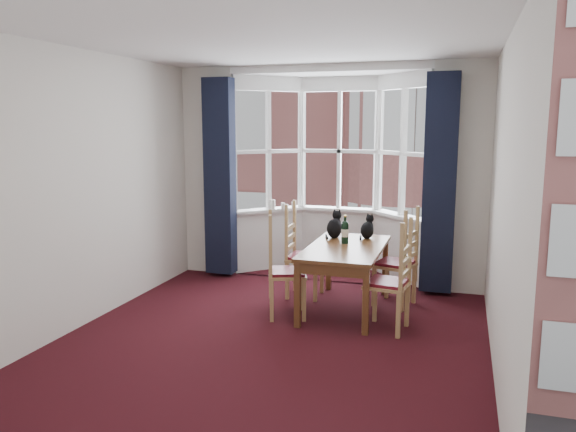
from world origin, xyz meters
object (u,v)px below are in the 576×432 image
at_px(wine_bottle, 345,231).
at_px(candle_tall, 273,204).
at_px(cat_right, 367,229).
at_px(candle_short, 283,206).
at_px(chair_right_near, 396,285).
at_px(dining_table, 346,253).
at_px(cat_left, 335,227).
at_px(chair_right_far, 403,266).
at_px(chair_left_near, 279,274).
at_px(candle_extra, 293,206).
at_px(chair_left_far, 298,257).

bearing_deg(wine_bottle, candle_tall, 135.24).
height_order(cat_right, candle_short, cat_right).
bearing_deg(chair_right_near, dining_table, 140.71).
distance_m(chair_right_near, candle_short, 2.71).
xyz_separation_m(dining_table, candle_tall, (-1.34, 1.43, 0.29)).
distance_m(cat_left, wine_bottle, 0.34).
bearing_deg(cat_left, candle_tall, 138.19).
distance_m(chair_right_far, candle_short, 2.18).
bearing_deg(candle_short, dining_table, -50.68).
bearing_deg(chair_right_far, chair_left_near, -149.25).
bearing_deg(candle_extra, chair_left_near, -77.84).
bearing_deg(chair_left_near, chair_right_far, 30.75).
height_order(chair_left_near, candle_short, candle_short).
bearing_deg(chair_right_far, dining_table, -152.43).
xyz_separation_m(cat_left, candle_extra, (-0.83, 1.04, 0.07)).
height_order(chair_left_far, cat_left, cat_left).
height_order(chair_left_far, candle_extra, candle_extra).
bearing_deg(candle_tall, chair_left_near, -69.44).
xyz_separation_m(chair_left_near, chair_left_far, (-0.01, 0.76, 0.00)).
distance_m(candle_tall, candle_short, 0.14).
xyz_separation_m(chair_right_far, wine_bottle, (-0.64, -0.16, 0.39)).
distance_m(cat_left, candle_short, 1.41).
bearing_deg(chair_right_far, candle_extra, 144.50).
height_order(chair_right_far, cat_left, cat_left).
height_order(dining_table, chair_right_near, chair_right_near).
xyz_separation_m(chair_left_far, candle_tall, (-0.68, 1.09, 0.46)).
xyz_separation_m(chair_left_near, cat_left, (0.41, 0.86, 0.38)).
bearing_deg(chair_left_near, chair_left_far, 90.95).
xyz_separation_m(cat_left, candle_tall, (-1.11, 0.99, 0.08)).
distance_m(cat_left, candle_tall, 1.49).
height_order(chair_right_far, candle_tall, candle_tall).
relative_size(candle_short, candle_extra, 0.85).
relative_size(chair_right_far, cat_right, 3.09).
relative_size(dining_table, cat_right, 5.01).
height_order(chair_right_far, cat_right, cat_right).
distance_m(dining_table, chair_left_far, 0.75).
bearing_deg(wine_bottle, cat_right, 61.45).
height_order(wine_bottle, candle_extra, wine_bottle).
xyz_separation_m(chair_right_near, candle_tall, (-1.95, 1.93, 0.46)).
xyz_separation_m(wine_bottle, candle_extra, (-1.01, 1.33, 0.06)).
height_order(cat_left, candle_tall, cat_left).
height_order(chair_left_far, cat_right, cat_right).
xyz_separation_m(cat_right, candle_tall, (-1.49, 0.92, 0.10)).
height_order(chair_right_far, wine_bottle, wine_bottle).
bearing_deg(candle_extra, dining_table, -54.68).
distance_m(chair_left_near, candle_extra, 2.00).
relative_size(dining_table, chair_left_near, 1.62).
relative_size(cat_left, candle_short, 3.85).
bearing_deg(chair_left_far, candle_extra, 109.21).
bearing_deg(candle_tall, chair_right_near, -44.78).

